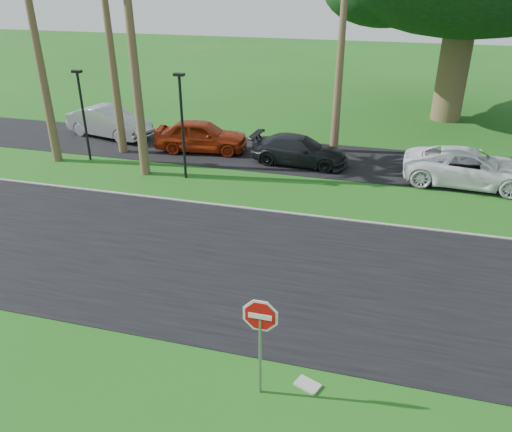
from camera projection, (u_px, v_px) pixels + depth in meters
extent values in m
plane|color=#1B5314|center=(270.00, 309.00, 13.85)|extent=(120.00, 120.00, 0.00)
cube|color=black|center=(285.00, 271.00, 15.58)|extent=(120.00, 8.00, 0.02)
cube|color=black|center=(330.00, 160.00, 24.66)|extent=(120.00, 5.00, 0.02)
cube|color=gray|center=(307.00, 215.00, 19.07)|extent=(120.00, 0.12, 0.06)
cylinder|color=gray|center=(260.00, 357.00, 10.69)|extent=(0.07, 0.07, 2.00)
cylinder|color=white|center=(260.00, 316.00, 10.21)|extent=(1.05, 0.02, 1.05)
cylinder|color=red|center=(260.00, 316.00, 10.21)|extent=(0.90, 0.02, 0.90)
cube|color=white|center=(260.00, 316.00, 10.21)|extent=(0.50, 0.02, 0.12)
cone|color=brown|center=(38.00, 50.00, 22.35)|extent=(0.44, 0.44, 10.50)
cone|color=brown|center=(112.00, 62.00, 23.83)|extent=(0.44, 0.44, 9.00)
cone|color=brown|center=(132.00, 43.00, 20.53)|extent=(0.44, 0.44, 11.50)
cone|color=brown|center=(340.00, 56.00, 23.86)|extent=(0.44, 0.44, 9.50)
cylinder|color=brown|center=(453.00, 70.00, 30.15)|extent=(1.80, 1.80, 6.00)
cylinder|color=black|center=(84.00, 118.00, 23.83)|extent=(0.12, 0.12, 4.20)
cube|color=black|center=(77.00, 71.00, 22.87)|extent=(0.45, 0.25, 0.12)
cylinder|color=black|center=(183.00, 129.00, 21.61)|extent=(0.12, 0.12, 4.50)
cube|color=black|center=(179.00, 75.00, 20.58)|extent=(0.45, 0.25, 0.12)
imported|color=#A0A3A7|center=(109.00, 122.00, 27.82)|extent=(5.27, 2.83, 1.65)
imported|color=maroon|center=(201.00, 136.00, 25.59)|extent=(4.95, 2.51, 1.62)
imported|color=black|center=(299.00, 151.00, 23.92)|extent=(4.81, 2.27, 1.36)
imported|color=white|center=(469.00, 168.00, 21.58)|extent=(5.67, 2.87, 1.54)
cube|color=#9C9B94|center=(308.00, 385.00, 11.28)|extent=(0.64, 0.53, 0.06)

